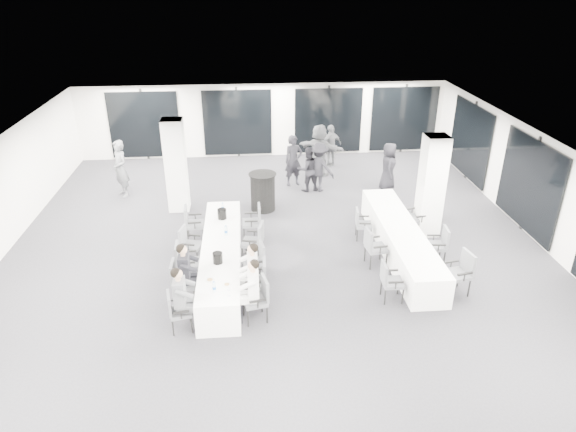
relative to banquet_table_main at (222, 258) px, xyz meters
name	(u,v)px	position (x,y,z in m)	size (l,w,h in m)	color
room	(308,189)	(2.28, 1.70, 1.01)	(14.04, 16.04, 2.84)	#25242A
column_left	(176,166)	(-1.40, 3.79, 1.02)	(0.60, 0.60, 2.80)	white
column_right	(431,186)	(5.60, 1.59, 1.02)	(0.60, 0.60, 2.80)	white
banquet_table_main	(222,258)	(0.00, 0.00, 0.00)	(0.90, 5.00, 0.75)	white
banquet_table_side	(400,241)	(4.53, 0.50, 0.00)	(0.90, 5.00, 0.75)	white
cocktail_table	(263,192)	(1.14, 3.51, 0.21)	(0.84, 0.84, 1.16)	black
chair_main_left_near	(176,309)	(-0.83, -2.16, 0.12)	(0.51, 0.55, 0.87)	#4A4C51
chair_main_left_second	(180,280)	(-0.84, -1.19, 0.20)	(0.52, 0.58, 1.00)	#4A4C51
chair_main_left_mid	(184,260)	(-0.84, -0.35, 0.19)	(0.52, 0.58, 0.99)	#4A4C51
chair_main_left_fourth	(188,242)	(-0.83, 0.58, 0.15)	(0.57, 0.59, 0.93)	#4A4C51
chair_main_left_far	(192,221)	(-0.84, 1.70, 0.18)	(0.52, 0.57, 0.98)	#4A4C51
chair_main_right_near	(259,297)	(0.83, -1.94, 0.17)	(0.58, 0.61, 0.96)	#4A4C51
chair_main_right_second	(258,279)	(0.84, -1.29, 0.20)	(0.52, 0.58, 1.01)	#4A4C51
chair_main_right_mid	(257,260)	(0.83, -0.42, 0.17)	(0.55, 0.59, 0.95)	#4A4C51
chair_main_right_fourth	(255,239)	(0.84, 0.51, 0.20)	(0.61, 0.64, 1.01)	#4A4C51
chair_main_right_far	(254,220)	(0.83, 1.68, 0.18)	(0.49, 0.55, 0.97)	#4A4C51
chair_side_left_near	(389,279)	(3.70, -1.49, 0.15)	(0.48, 0.53, 0.92)	#4A4C51
chair_side_left_mid	(373,245)	(3.70, 0.00, 0.18)	(0.55, 0.59, 0.98)	#4A4C51
chair_side_left_far	(361,222)	(3.71, 1.40, 0.12)	(0.48, 0.52, 0.86)	#4A4C51
chair_side_right_near	(461,270)	(5.37, -1.35, 0.20)	(0.60, 0.64, 1.02)	#4A4C51
chair_side_right_mid	(439,243)	(5.37, 0.01, 0.16)	(0.52, 0.57, 0.94)	#4A4C51
chair_side_right_far	(420,215)	(5.37, 1.56, 0.20)	(0.60, 0.64, 1.01)	#4A4C51
seated_guest_a	(183,295)	(-0.67, -2.15, 0.44)	(0.50, 0.38, 1.44)	#4F5256
seated_guest_b	(187,270)	(-0.67, -1.19, 0.44)	(0.50, 0.38, 1.44)	black
seated_guest_c	(250,287)	(0.67, -1.96, 0.44)	(0.50, 0.38, 1.44)	silver
seated_guest_d	(250,269)	(0.67, -1.29, 0.44)	(0.50, 0.38, 1.44)	silver
standing_guest_a	(293,157)	(2.25, 5.42, 0.60)	(0.71, 0.58, 1.96)	black
standing_guest_b	(308,166)	(2.67, 4.88, 0.47)	(0.82, 0.50, 1.70)	black
standing_guest_c	(319,164)	(3.04, 4.86, 0.55)	(1.20, 0.61, 1.85)	black
standing_guest_d	(331,143)	(3.80, 7.15, 0.51)	(1.05, 0.59, 1.78)	#4F5256
standing_guest_e	(389,164)	(5.31, 4.71, 0.54)	(0.88, 0.54, 1.83)	black
standing_guest_f	(319,147)	(3.25, 6.31, 0.66)	(1.91, 0.73, 2.08)	#4F5256
standing_guest_g	(120,165)	(-3.32, 4.99, 0.67)	(0.76, 0.61, 2.08)	#4F5256
standing_guest_h	(434,188)	(6.07, 2.59, 0.54)	(0.89, 0.54, 1.84)	#4F5256
ice_bucket_near	(218,258)	(-0.03, -0.84, 0.50)	(0.22, 0.22, 0.25)	black
ice_bucket_far	(222,214)	(0.00, 1.42, 0.51)	(0.24, 0.24, 0.27)	black
water_bottle_a	(214,287)	(-0.06, -1.98, 0.49)	(0.07, 0.07, 0.23)	silver
water_bottle_b	(226,231)	(0.12, 0.47, 0.50)	(0.08, 0.08, 0.24)	silver
water_bottle_c	(223,207)	(0.00, 1.90, 0.48)	(0.07, 0.07, 0.22)	silver
plate_a	(210,280)	(-0.17, -1.55, 0.39)	(0.20, 0.20, 0.03)	white
plate_b	(227,284)	(0.19, -1.75, 0.39)	(0.18, 0.18, 0.03)	white
plate_c	(220,254)	(-0.01, -0.49, 0.39)	(0.21, 0.21, 0.03)	white
wine_glass	(229,290)	(0.24, -2.16, 0.52)	(0.07, 0.07, 0.19)	silver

